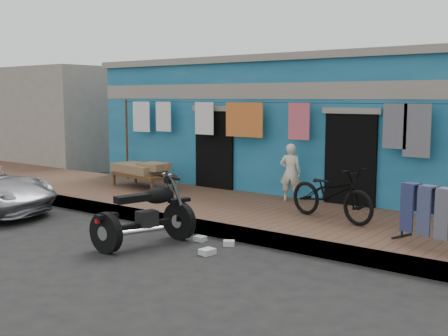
# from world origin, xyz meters

# --- Properties ---
(ground) EXTENTS (80.00, 80.00, 0.00)m
(ground) POSITION_xyz_m (0.00, 0.00, 0.00)
(ground) COLOR black
(ground) RESTS_ON ground
(sidewalk) EXTENTS (28.00, 3.00, 0.25)m
(sidewalk) POSITION_xyz_m (0.00, 3.00, 0.12)
(sidewalk) COLOR brown
(sidewalk) RESTS_ON ground
(curb) EXTENTS (28.00, 0.10, 0.25)m
(curb) POSITION_xyz_m (0.00, 1.55, 0.12)
(curb) COLOR gray
(curb) RESTS_ON ground
(building) EXTENTS (12.20, 5.20, 3.36)m
(building) POSITION_xyz_m (-0.00, 6.99, 1.69)
(building) COLOR #175F86
(building) RESTS_ON ground
(neighbor_left) EXTENTS (6.00, 5.00, 3.40)m
(neighbor_left) POSITION_xyz_m (-11.00, 7.00, 1.70)
(neighbor_left) COLOR #9E9384
(neighbor_left) RESTS_ON ground
(clothesline) EXTENTS (10.06, 0.06, 2.10)m
(clothesline) POSITION_xyz_m (-0.41, 4.25, 1.81)
(clothesline) COLOR brown
(clothesline) RESTS_ON sidewalk
(seated_person) EXTENTS (0.51, 0.43, 1.21)m
(seated_person) POSITION_xyz_m (0.13, 4.11, 0.86)
(seated_person) COLOR beige
(seated_person) RESTS_ON sidewalk
(bicycle) EXTENTS (1.90, 1.04, 1.17)m
(bicycle) POSITION_xyz_m (1.65, 2.99, 0.83)
(bicycle) COLOR black
(bicycle) RESTS_ON sidewalk
(motorcycle) EXTENTS (1.43, 2.01, 1.12)m
(motorcycle) POSITION_xyz_m (-0.37, 0.36, 0.56)
(motorcycle) COLOR black
(motorcycle) RESTS_ON ground
(charpoy) EXTENTS (2.05, 1.41, 0.60)m
(charpoy) POSITION_xyz_m (-3.56, 3.43, 0.55)
(charpoy) COLOR brown
(charpoy) RESTS_ON sidewalk
(litter_a) EXTENTS (0.20, 0.16, 0.09)m
(litter_a) POSITION_xyz_m (0.15, 1.15, 0.04)
(litter_a) COLOR silver
(litter_a) RESTS_ON ground
(litter_b) EXTENTS (0.23, 0.21, 0.09)m
(litter_b) POSITION_xyz_m (0.72, 1.20, 0.05)
(litter_b) COLOR silver
(litter_b) RESTS_ON ground
(litter_c) EXTENTS (0.21, 0.25, 0.09)m
(litter_c) POSITION_xyz_m (0.76, 0.59, 0.05)
(litter_c) COLOR silver
(litter_c) RESTS_ON ground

